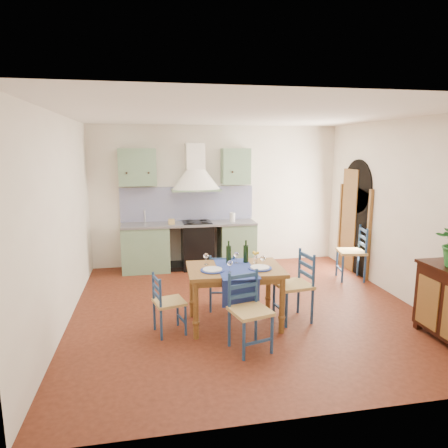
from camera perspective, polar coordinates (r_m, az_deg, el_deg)
The scene contains 11 objects.
floor at distance 6.10m, azimuth 3.03°, elevation -11.91°, with size 5.00×5.00×0.00m, color #3F180D.
back_wall at distance 7.91m, azimuth -4.12°, elevation 1.27°, with size 5.00×0.96×2.80m.
right_wall at distance 6.98m, azimuth 22.90°, elevation 1.58°, with size 0.26×5.00×2.80m.
left_wall at distance 5.66m, azimuth -22.22°, elevation 0.32°, with size 0.04×5.00×2.80m, color white.
ceiling at distance 5.65m, azimuth 3.32°, elevation 15.38°, with size 5.00×5.00×0.01m, color white.
dining_table at distance 5.33m, azimuth 1.63°, elevation -7.20°, with size 1.28×0.97×1.11m.
chair_near at distance 4.79m, azimuth 3.61°, elevation -12.28°, with size 0.52×0.52×0.92m.
chair_far at distance 5.92m, azimuth -0.29°, elevation -8.02°, with size 0.46×0.46×0.85m.
chair_left at distance 5.23m, azimuth -8.11°, elevation -11.10°, with size 0.45×0.45×0.79m.
chair_right at distance 5.62m, azimuth 10.17°, elevation -8.62°, with size 0.50×0.50×0.97m.
chair_spare at distance 7.58m, azimuth 17.98°, elevation -3.85°, with size 0.54×0.54×0.98m.
Camera 1 is at (-1.35, -5.46, 2.34)m, focal length 32.00 mm.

